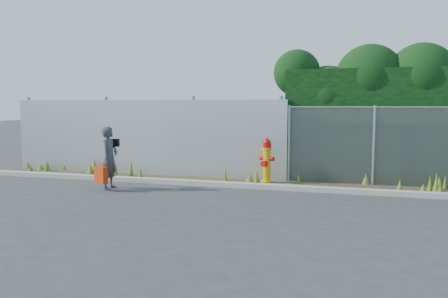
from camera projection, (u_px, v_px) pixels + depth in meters
name	position (u px, v px, depth m)	size (l,w,h in m)	color
ground	(219.00, 203.00, 9.17)	(80.00, 80.00, 0.00)	#343436
curb	(240.00, 185.00, 10.89)	(16.00, 0.22, 0.12)	#A6A296
weed_strip	(222.00, 178.00, 11.74)	(16.00, 1.35, 0.49)	#3F3424
corrugated_fence	(143.00, 137.00, 12.82)	(8.50, 0.21, 2.30)	silver
chainlink_fence	(419.00, 147.00, 10.77)	(6.50, 0.07, 2.05)	gray
hedge	(422.00, 105.00, 11.60)	(7.74, 2.16, 3.70)	black
fire_hydrant	(267.00, 161.00, 11.47)	(0.40, 0.36, 1.20)	#DBA10B
woman	(109.00, 158.00, 10.63)	(0.56, 0.37, 1.54)	#105F68
red_tote_bag	(101.00, 175.00, 10.45)	(0.37, 0.14, 0.48)	#B1320A
black_shoulder_bag	(114.00, 143.00, 10.83)	(0.26, 0.11, 0.19)	black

